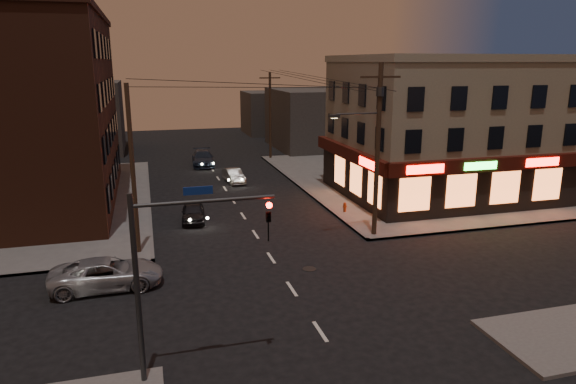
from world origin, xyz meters
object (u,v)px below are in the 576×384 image
object	(u,v)px
fire_hydrant	(345,207)
sedan_near	(193,212)
sedan_far	(203,158)
sedan_mid	(234,176)
suv_cross	(107,274)

from	to	relation	value
fire_hydrant	sedan_near	bearing A→B (deg)	173.82
sedan_far	fire_hydrant	bearing A→B (deg)	-65.23
sedan_near	sedan_mid	world-z (taller)	sedan_near
suv_cross	sedan_far	distance (m)	28.92
sedan_near	sedan_mid	distance (m)	11.27
sedan_near	fire_hydrant	distance (m)	10.27
sedan_far	fire_hydrant	world-z (taller)	sedan_far
sedan_far	fire_hydrant	size ratio (longest dim) A/B	7.73
sedan_near	sedan_mid	size ratio (longest dim) A/B	1.01
fire_hydrant	sedan_far	bearing A→B (deg)	110.76
sedan_near	fire_hydrant	world-z (taller)	sedan_near
suv_cross	sedan_mid	distance (m)	21.74
suv_cross	fire_hydrant	world-z (taller)	suv_cross
sedan_far	fire_hydrant	xyz separation A→B (m)	(7.47, -19.70, -0.23)
suv_cross	sedan_mid	size ratio (longest dim) A/B	1.40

